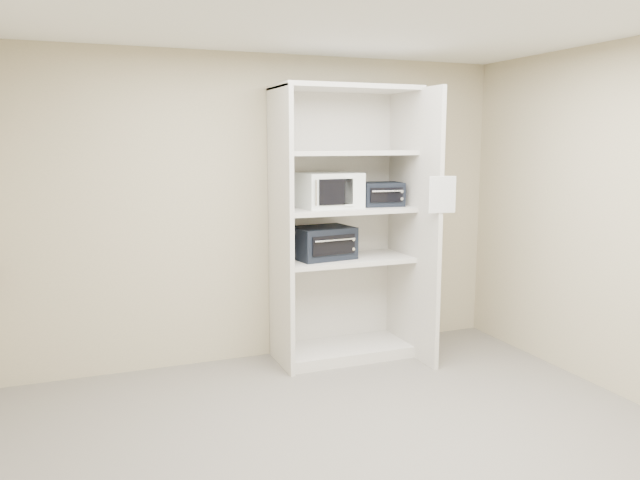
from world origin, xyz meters
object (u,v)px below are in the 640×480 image
object	(u,v)px
microwave	(329,190)
toaster_oven_lower	(323,243)
toaster_oven_upper	(381,194)
shelving_unit	(349,234)

from	to	relation	value
microwave	toaster_oven_lower	bearing A→B (deg)	-175.84
toaster_oven_upper	toaster_oven_lower	bearing A→B (deg)	-177.96
shelving_unit	microwave	world-z (taller)	shelving_unit
microwave	toaster_oven_upper	bearing A→B (deg)	-7.69
shelving_unit	toaster_oven_lower	bearing A→B (deg)	173.43
shelving_unit	microwave	bearing A→B (deg)	168.38
microwave	toaster_oven_lower	distance (m)	0.47
microwave	toaster_oven_upper	distance (m)	0.49
shelving_unit	toaster_oven_lower	distance (m)	0.25
microwave	toaster_oven_lower	xyz separation A→B (m)	(-0.07, -0.01, -0.46)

